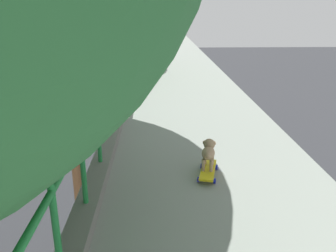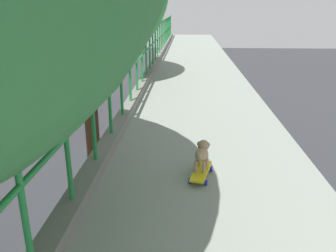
{
  "view_description": "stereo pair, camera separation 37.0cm",
  "coord_description": "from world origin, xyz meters",
  "views": [
    {
      "loc": [
        0.36,
        -2.61,
        7.01
      ],
      "look_at": [
        0.5,
        1.54,
        5.57
      ],
      "focal_mm": 37.17,
      "sensor_mm": 36.0,
      "label": 1
    },
    {
      "loc": [
        0.73,
        -2.61,
        7.01
      ],
      "look_at": [
        0.5,
        1.54,
        5.57
      ],
      "focal_mm": 37.17,
      "sensor_mm": 36.0,
      "label": 2
    }
  ],
  "objects": [
    {
      "name": "toy_skateboard",
      "position": [
        0.9,
        0.69,
        5.36
      ],
      "size": [
        0.27,
        0.51,
        0.08
      ],
      "color": "gold",
      "rests_on": "overpass_deck"
    },
    {
      "name": "small_dog",
      "position": [
        0.91,
        0.75,
        5.56
      ],
      "size": [
        0.18,
        0.33,
        0.29
      ],
      "color": "#9E8162",
      "rests_on": "toy_skateboard"
    },
    {
      "name": "overpass_deck",
      "position": [
        0.95,
        0.0,
        5.06
      ],
      "size": [
        2.5,
        39.67,
        0.48
      ],
      "color": "gray",
      "rests_on": "bridge_pier"
    },
    {
      "name": "city_bus",
      "position": [
        -8.05,
        20.11,
        1.95
      ],
      "size": [
        2.76,
        11.35,
        3.46
      ],
      "color": "beige",
      "rests_on": "ground"
    },
    {
      "name": "green_railing",
      "position": [
        -0.25,
        -0.0,
        5.55
      ],
      "size": [
        0.2,
        37.68,
        1.19
      ],
      "color": "slate",
      "rests_on": "overpass_deck"
    }
  ]
}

